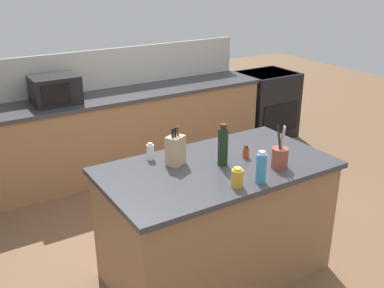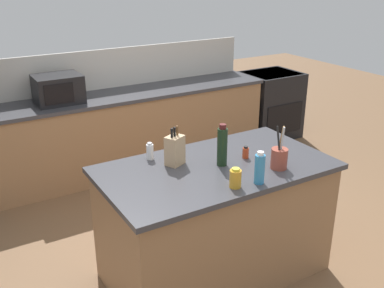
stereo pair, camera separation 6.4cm
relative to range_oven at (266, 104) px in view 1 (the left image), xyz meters
name	(u,v)px [view 1 (the left image)]	position (x,y,z in m)	size (l,w,h in m)	color
ground_plane	(215,271)	(-2.38, -2.20, -0.47)	(14.00, 14.00, 0.00)	brown
back_counter_run	(131,130)	(-2.08, 0.00, 0.00)	(3.32, 0.66, 0.94)	#936B47
wall_backsplash	(117,67)	(-2.08, 0.32, 0.70)	(3.28, 0.03, 0.46)	beige
kitchen_island	(216,221)	(-2.38, -2.20, 0.00)	(1.71, 0.95, 0.94)	#936B47
range_oven	(266,104)	(0.00, 0.00, 0.00)	(0.76, 0.65, 0.92)	black
microwave	(55,90)	(-2.92, 0.00, 0.62)	(0.48, 0.39, 0.30)	black
knife_block	(176,150)	(-2.63, -2.02, 0.59)	(0.16, 0.15, 0.29)	tan
utensil_crock	(280,157)	(-2.02, -2.46, 0.56)	(0.12, 0.12, 0.32)	brown
dish_soap_bottle	(261,168)	(-2.29, -2.58, 0.58)	(0.07, 0.07, 0.23)	#3384BC
spice_jar_paprika	(246,152)	(-2.11, -2.19, 0.52)	(0.05, 0.05, 0.10)	#B73D1E
salt_shaker	(150,152)	(-2.75, -1.84, 0.54)	(0.06, 0.06, 0.13)	silver
honey_jar	(237,178)	(-2.46, -2.54, 0.54)	(0.08, 0.08, 0.14)	gold
wine_bottle	(223,146)	(-2.34, -2.21, 0.62)	(0.08, 0.08, 0.32)	black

